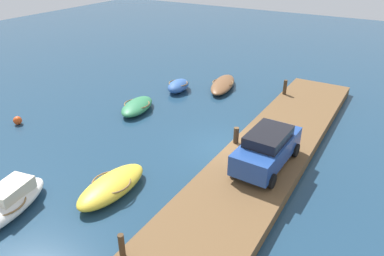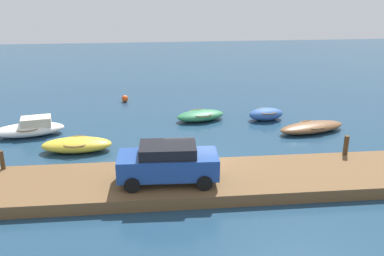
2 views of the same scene
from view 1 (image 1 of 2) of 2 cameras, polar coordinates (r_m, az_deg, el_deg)
ground_plane at (r=18.72m, az=5.37°, el=-3.34°), size 84.00×84.00×0.00m
dock_platform at (r=17.91m, az=11.64°, el=-4.37°), size 22.46×3.78×0.53m
dinghy_blue at (r=25.91m, az=-2.19°, el=6.71°), size 2.49×1.68×0.78m
rowboat_brown at (r=26.53m, az=4.90°, el=6.90°), size 4.46×2.43×0.59m
rowboat_yellow at (r=15.74m, az=-12.59°, el=-8.92°), size 3.68×1.66×0.73m
rowboat_green at (r=22.97m, az=-8.69°, el=3.44°), size 3.42×2.24×0.64m
motorboat_white at (r=16.06m, az=-27.51°, el=-10.67°), size 4.28×2.37×1.09m
mooring_post_mid_west at (r=12.18m, az=-11.08°, el=-17.79°), size 0.20×0.20×0.88m
mooring_post_mid_east at (r=18.07m, az=7.00°, el=-1.15°), size 0.26×0.26×0.84m
mooring_post_east at (r=24.65m, az=14.52°, el=6.28°), size 0.24×0.24×0.97m
parked_car at (r=16.27m, az=11.83°, el=-3.08°), size 4.25×2.07×1.71m
marker_buoy at (r=23.39m, az=-25.91°, el=1.08°), size 0.49×0.49×0.49m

